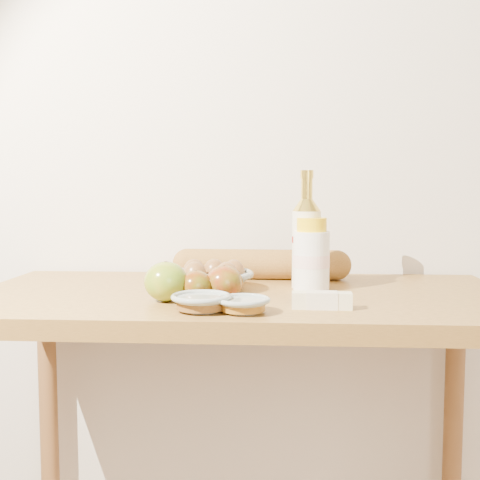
# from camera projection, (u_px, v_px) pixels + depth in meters

# --- Properties ---
(back_wall) EXTENTS (3.50, 0.02, 2.60)m
(back_wall) POSITION_uv_depth(u_px,v_px,m) (248.00, 126.00, 1.64)
(back_wall) COLOR silver
(back_wall) RESTS_ON ground
(table) EXTENTS (1.20, 0.60, 0.90)m
(table) POSITION_uv_depth(u_px,v_px,m) (241.00, 346.00, 1.36)
(table) COLOR #A67835
(table) RESTS_ON ground
(bourbon_bottle) EXTENTS (0.08, 0.08, 0.27)m
(bourbon_bottle) POSITION_uv_depth(u_px,v_px,m) (306.00, 240.00, 1.40)
(bourbon_bottle) COLOR #ECE4C8
(bourbon_bottle) RESTS_ON table
(cream_bottle) EXTENTS (0.11, 0.11, 0.17)m
(cream_bottle) POSITION_uv_depth(u_px,v_px,m) (311.00, 257.00, 1.37)
(cream_bottle) COLOR white
(cream_bottle) RESTS_ON table
(egg_bowl) EXTENTS (0.20, 0.20, 0.07)m
(egg_bowl) POSITION_uv_depth(u_px,v_px,m) (212.00, 278.00, 1.37)
(egg_bowl) COLOR gray
(egg_bowl) RESTS_ON table
(baguette) EXTENTS (0.46, 0.09, 0.08)m
(baguette) POSITION_uv_depth(u_px,v_px,m) (261.00, 264.00, 1.53)
(baguette) COLOR #A77633
(baguette) RESTS_ON table
(apple_yellowgreen) EXTENTS (0.11, 0.11, 0.08)m
(apple_yellowgreen) POSITION_uv_depth(u_px,v_px,m) (166.00, 282.00, 1.23)
(apple_yellowgreen) COLOR olive
(apple_yellowgreen) RESTS_ON table
(apple_redgreen_front) EXTENTS (0.09, 0.09, 0.06)m
(apple_redgreen_front) POSITION_uv_depth(u_px,v_px,m) (196.00, 286.00, 1.24)
(apple_redgreen_front) COLOR maroon
(apple_redgreen_front) RESTS_ON table
(apple_redgreen_right) EXTENTS (0.10, 0.10, 0.07)m
(apple_redgreen_right) POSITION_uv_depth(u_px,v_px,m) (224.00, 283.00, 1.25)
(apple_redgreen_right) COLOR #96080F
(apple_redgreen_right) RESTS_ON table
(sugar_bowl) EXTENTS (0.12, 0.12, 0.03)m
(sugar_bowl) POSITION_uv_depth(u_px,v_px,m) (201.00, 302.00, 1.14)
(sugar_bowl) COLOR #8F9C97
(sugar_bowl) RESTS_ON table
(syrup_bowl) EXTENTS (0.13, 0.13, 0.03)m
(syrup_bowl) POSITION_uv_depth(u_px,v_px,m) (243.00, 305.00, 1.13)
(syrup_bowl) COLOR gray
(syrup_bowl) RESTS_ON table
(butter_stick) EXTENTS (0.12, 0.04, 0.03)m
(butter_stick) POSITION_uv_depth(u_px,v_px,m) (322.00, 300.00, 1.16)
(butter_stick) COLOR beige
(butter_stick) RESTS_ON table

